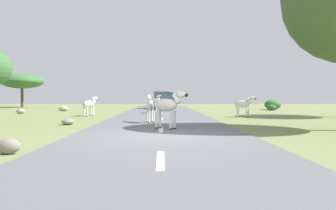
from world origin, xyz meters
The scene contains 17 objects.
ground_plane centered at (0.00, 0.00, 0.00)m, with size 90.00×90.00×0.00m, color olive.
road centered at (-0.18, 0.00, 0.03)m, with size 6.00×64.00×0.05m, color slate.
lane_markings centered at (-0.18, -1.00, 0.05)m, with size 0.16×56.00×0.01m.
zebra_0 centered at (-0.56, 14.27, 0.89)m, with size 0.87×1.39×1.41m.
zebra_1 centered at (-4.95, 11.46, 0.81)m, with size 0.92×1.31×1.36m.
zebra_2 centered at (5.07, 10.17, 0.82)m, with size 1.23×1.07×1.37m.
zebra_3 centered at (-0.70, 5.36, 0.88)m, with size 0.56×1.47×1.40m.
zebra_4 centered at (0.07, 2.32, 0.96)m, with size 1.43×1.11×1.53m.
car_0 centered at (-0.14, 23.37, 0.85)m, with size 2.23×4.44×1.74m.
car_1 centered at (0.32, 29.71, 0.85)m, with size 2.26×4.46×1.74m.
tree_3 centered at (-16.62, 28.66, 3.08)m, with size 4.90×4.90×3.94m.
bush_0 centered at (10.93, 22.00, 0.50)m, with size 1.65×1.49×0.99m, color #386633.
bush_1 centered at (10.10, 19.95, 0.28)m, with size 0.92×0.83×0.55m, color #2D5628.
rock_1 centered at (-3.68, -2.98, 0.18)m, with size 0.53×0.38×0.37m, color gray.
rock_2 centered at (-8.87, 18.85, 0.23)m, with size 0.86×0.65×0.46m, color #A89E8C.
rock_3 centered at (-10.81, 14.50, 0.18)m, with size 0.62×0.52×0.37m, color gray.
rock_4 centered at (-4.53, 4.83, 0.14)m, with size 0.57×0.62×0.29m, color gray.
Camera 1 is at (-0.16, -10.62, 1.34)m, focal length 35.32 mm.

